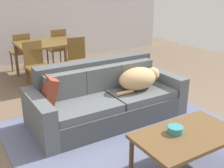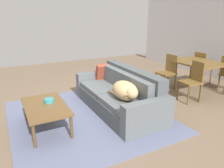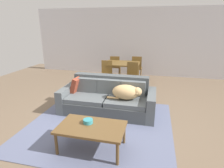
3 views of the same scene
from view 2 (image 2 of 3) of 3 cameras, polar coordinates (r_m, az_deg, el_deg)
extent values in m
plane|color=brown|center=(4.52, -1.62, -6.58)|extent=(10.00, 10.00, 0.00)
cube|color=slate|center=(4.23, -6.49, -8.46)|extent=(2.98, 2.81, 0.01)
cube|color=#464C4E|center=(4.41, 1.37, -5.00)|extent=(1.89, 0.98, 0.31)
cube|color=#565C60|center=(4.73, -1.40, -0.67)|extent=(0.92, 0.93, 0.11)
cube|color=#565C60|center=(3.96, 4.72, -4.54)|extent=(0.92, 0.93, 0.11)
cube|color=#464C4E|center=(4.43, 5.49, 1.52)|extent=(1.88, 0.25, 0.42)
cube|color=#565C60|center=(4.83, -0.20, 2.59)|extent=(0.58, 0.16, 0.35)
cube|color=#565C60|center=(4.34, 3.38, 0.76)|extent=(0.58, 0.16, 0.35)
cube|color=#565C60|center=(3.88, 7.84, -1.51)|extent=(0.58, 0.16, 0.35)
cube|color=#565C60|center=(5.23, -4.14, 0.24)|extent=(0.19, 0.96, 0.57)
cube|color=#565C60|center=(3.58, 9.56, -8.74)|extent=(0.19, 0.96, 0.57)
ellipsoid|color=tan|center=(3.85, 3.47, -1.70)|extent=(0.62, 0.39, 0.33)
sphere|color=tan|center=(3.62, 5.37, -2.47)|extent=(0.20, 0.20, 0.20)
cone|color=#997B52|center=(3.58, 4.15, -2.87)|extent=(0.09, 0.11, 0.09)
cylinder|color=tan|center=(4.09, 0.49, -2.50)|extent=(0.28, 0.05, 0.05)
cube|color=brown|center=(5.03, -2.08, 3.13)|extent=(0.24, 0.39, 0.39)
cube|color=brown|center=(3.78, -17.28, -5.69)|extent=(1.11, 0.66, 0.04)
cylinder|color=brown|center=(4.30, -21.97, -6.46)|extent=(0.05, 0.05, 0.40)
cylinder|color=brown|center=(3.40, -20.00, -12.95)|extent=(0.05, 0.05, 0.40)
cylinder|color=brown|center=(4.37, -14.68, -5.30)|extent=(0.05, 0.05, 0.40)
cylinder|color=brown|center=(3.49, -10.73, -11.27)|extent=(0.05, 0.05, 0.40)
cylinder|color=teal|center=(3.85, -16.36, -4.26)|extent=(0.16, 0.16, 0.07)
cube|color=brown|center=(5.76, 21.75, 5.36)|extent=(1.20, 0.95, 0.04)
cylinder|color=brown|center=(5.92, 14.64, 2.57)|extent=(0.05, 0.05, 0.73)
cylinder|color=brown|center=(5.19, 22.67, -0.42)|extent=(0.05, 0.05, 0.73)
cylinder|color=brown|center=(6.50, 20.24, 3.41)|extent=(0.05, 0.05, 0.73)
cube|color=brown|center=(5.66, 14.13, 2.79)|extent=(0.44, 0.44, 0.04)
cube|color=brown|center=(5.73, 15.55, 5.36)|extent=(0.36, 0.07, 0.44)
cylinder|color=brown|center=(5.72, 11.55, 0.70)|extent=(0.04, 0.04, 0.43)
cylinder|color=brown|center=(5.49, 14.01, -0.20)|extent=(0.04, 0.04, 0.43)
cylinder|color=brown|center=(5.95, 13.90, 1.22)|extent=(0.04, 0.04, 0.43)
cylinder|color=brown|center=(5.74, 16.35, 0.38)|extent=(0.04, 0.04, 0.43)
cube|color=brown|center=(5.07, 20.04, 0.42)|extent=(0.43, 0.43, 0.04)
cube|color=brown|center=(5.13, 21.81, 3.19)|extent=(0.36, 0.07, 0.44)
cylinder|color=brown|center=(5.15, 17.11, -1.72)|extent=(0.04, 0.04, 0.42)
cylinder|color=brown|center=(4.92, 19.60, -2.94)|extent=(0.04, 0.04, 0.42)
cylinder|color=brown|center=(5.37, 19.91, -1.21)|extent=(0.04, 0.04, 0.42)
cylinder|color=brown|center=(5.14, 22.42, -2.35)|extent=(0.04, 0.04, 0.42)
cube|color=brown|center=(6.59, 23.02, 4.14)|extent=(0.43, 0.43, 0.04)
cube|color=brown|center=(6.40, 22.33, 5.92)|extent=(0.36, 0.06, 0.41)
cylinder|color=brown|center=(6.70, 24.79, 1.99)|extent=(0.04, 0.04, 0.44)
cylinder|color=brown|center=(6.88, 22.46, 2.68)|extent=(0.04, 0.04, 0.44)
cylinder|color=brown|center=(6.42, 23.10, 1.57)|extent=(0.04, 0.04, 0.44)
cylinder|color=brown|center=(6.61, 20.73, 2.30)|extent=(0.04, 0.04, 0.44)
cylinder|color=brown|center=(6.12, 26.47, 0.21)|extent=(0.04, 0.04, 0.41)
camera|label=1|loc=(5.55, -41.78, 13.94)|focal=44.45mm
camera|label=3|loc=(3.18, -68.37, 9.49)|focal=29.73mm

